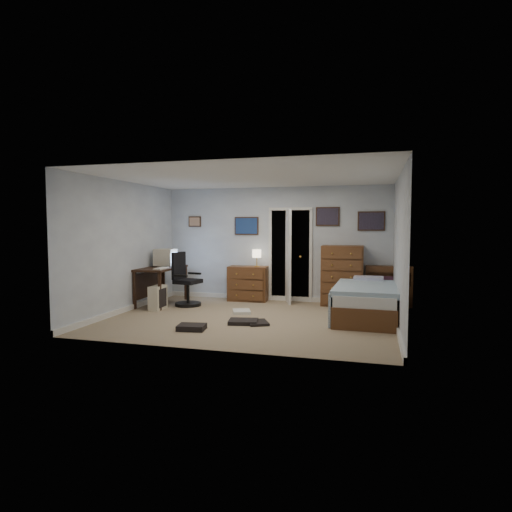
{
  "coord_description": "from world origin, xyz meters",
  "views": [
    {
      "loc": [
        2.08,
        -7.22,
        1.64
      ],
      "look_at": [
        0.03,
        0.3,
        1.1
      ],
      "focal_mm": 30.0,
      "sensor_mm": 36.0,
      "label": 1
    }
  ],
  "objects_px": {
    "office_chair": "(185,285)",
    "tall_dresser": "(342,276)",
    "low_dresser": "(248,283)",
    "computer_desk": "(157,276)",
    "bed": "(366,301)"
  },
  "relations": [
    {
      "from": "computer_desk",
      "to": "tall_dresser",
      "type": "distance_m",
      "value": 3.88
    },
    {
      "from": "computer_desk",
      "to": "tall_dresser",
      "type": "xyz_separation_m",
      "value": [
        3.78,
        0.86,
        0.02
      ]
    },
    {
      "from": "computer_desk",
      "to": "low_dresser",
      "type": "bearing_deg",
      "value": 25.52
    },
    {
      "from": "computer_desk",
      "to": "office_chair",
      "type": "bearing_deg",
      "value": -2.73
    },
    {
      "from": "computer_desk",
      "to": "tall_dresser",
      "type": "relative_size",
      "value": 1.1
    },
    {
      "from": "office_chair",
      "to": "low_dresser",
      "type": "bearing_deg",
      "value": 50.42
    },
    {
      "from": "office_chair",
      "to": "tall_dresser",
      "type": "bearing_deg",
      "value": 26.56
    },
    {
      "from": "low_dresser",
      "to": "tall_dresser",
      "type": "relative_size",
      "value": 0.69
    },
    {
      "from": "tall_dresser",
      "to": "bed",
      "type": "relative_size",
      "value": 0.6
    },
    {
      "from": "office_chair",
      "to": "tall_dresser",
      "type": "xyz_separation_m",
      "value": [
        3.14,
        0.87,
        0.19
      ]
    },
    {
      "from": "office_chair",
      "to": "tall_dresser",
      "type": "relative_size",
      "value": 0.89
    },
    {
      "from": "office_chair",
      "to": "bed",
      "type": "distance_m",
      "value": 3.65
    },
    {
      "from": "office_chair",
      "to": "low_dresser",
      "type": "distance_m",
      "value": 1.41
    },
    {
      "from": "tall_dresser",
      "to": "computer_desk",
      "type": "bearing_deg",
      "value": -168.34
    },
    {
      "from": "low_dresser",
      "to": "tall_dresser",
      "type": "bearing_deg",
      "value": -4.0
    }
  ]
}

